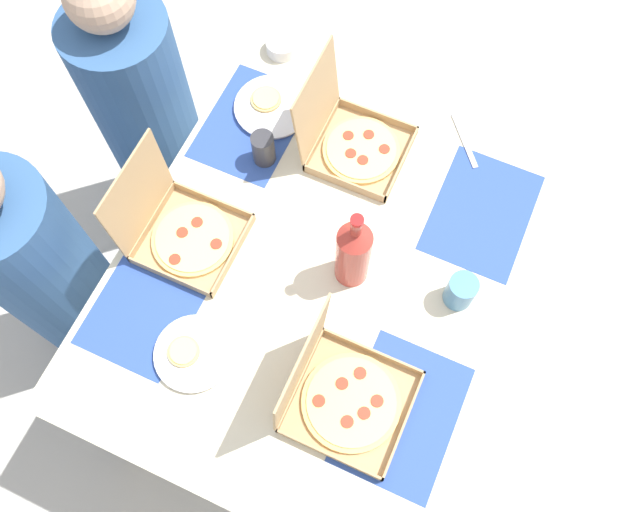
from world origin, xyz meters
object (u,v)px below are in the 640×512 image
object	(u,v)px
plate_far_left	(272,106)
soda_bottle	(353,252)
pizza_box_corner_left	(341,394)
cup_clear_right	(461,291)
pizza_box_corner_right	(181,230)
plate_near_right	(193,353)
condiment_bowl	(282,46)
diner_right_seat	(149,120)
cup_spare	(263,149)
diner_left_seat	(50,274)
pizza_box_center	(352,140)

from	to	relation	value
plate_far_left	soda_bottle	distance (m)	0.59
pizza_box_corner_left	cup_clear_right	size ratio (longest dim) A/B	3.09
pizza_box_corner_right	soda_bottle	xyz separation A→B (m)	(0.09, -0.46, 0.09)
pizza_box_corner_left	plate_near_right	distance (m)	0.39
pizza_box_corner_right	plate_near_right	bearing A→B (deg)	-147.30
condiment_bowl	diner_right_seat	world-z (taller)	diner_right_seat
cup_spare	diner_left_seat	world-z (taller)	diner_left_seat
plate_far_left	plate_near_right	xyz separation A→B (m)	(-0.76, -0.14, 0.00)
plate_far_left	plate_near_right	distance (m)	0.77
pizza_box_corner_left	diner_right_seat	size ratio (longest dim) A/B	0.27
pizza_box_center	condiment_bowl	bearing A→B (deg)	54.59
pizza_box_corner_left	cup_clear_right	distance (m)	0.41
soda_bottle	cup_clear_right	distance (m)	0.30
soda_bottle	cup_spare	distance (m)	0.44
plate_near_right	diner_left_seat	world-z (taller)	diner_left_seat
pizza_box_center	pizza_box_corner_left	bearing A→B (deg)	-159.07
condiment_bowl	pizza_box_center	bearing A→B (deg)	-125.41
cup_clear_right	diner_right_seat	distance (m)	1.21
condiment_bowl	diner_right_seat	size ratio (longest dim) A/B	0.08
diner_left_seat	pizza_box_center	bearing A→B (deg)	-47.52
cup_spare	diner_left_seat	xyz separation A→B (m)	(-0.52, 0.50, -0.29)
pizza_box_center	condiment_bowl	xyz separation A→B (m)	(0.24, 0.34, -0.02)
plate_near_right	diner_left_seat	xyz separation A→B (m)	(0.08, 0.58, -0.24)
pizza_box_center	soda_bottle	size ratio (longest dim) A/B	0.90
plate_far_left	diner_right_seat	world-z (taller)	diner_right_seat
cup_spare	diner_right_seat	size ratio (longest dim) A/B	0.09
plate_near_right	pizza_box_corner_left	bearing A→B (deg)	-82.53
soda_bottle	pizza_box_center	bearing A→B (deg)	23.07
pizza_box_center	cup_clear_right	world-z (taller)	pizza_box_center
pizza_box_corner_right	pizza_box_center	size ratio (longest dim) A/B	1.01
pizza_box_corner_left	soda_bottle	size ratio (longest dim) A/B	0.98
pizza_box_center	cup_spare	bearing A→B (deg)	121.68
diner_left_seat	cup_spare	bearing A→B (deg)	-43.74
plate_near_right	diner_right_seat	distance (m)	0.93
plate_far_left	diner_left_seat	size ratio (longest dim) A/B	0.19
pizza_box_corner_right	pizza_box_center	world-z (taller)	pizza_box_corner_right
pizza_box_corner_left	cup_spare	bearing A→B (deg)	41.02
plate_near_right	soda_bottle	bearing A→B (deg)	-36.71
pizza_box_center	diner_left_seat	world-z (taller)	diner_left_seat
condiment_bowl	cup_clear_right	bearing A→B (deg)	-125.29
plate_near_right	soda_bottle	distance (m)	0.48
plate_near_right	diner_left_seat	distance (m)	0.64
plate_far_left	soda_bottle	world-z (taller)	soda_bottle
pizza_box_center	cup_spare	distance (m)	0.25
plate_near_right	condiment_bowl	xyz separation A→B (m)	(0.97, 0.21, 0.01)
cup_clear_right	plate_far_left	bearing A→B (deg)	64.37
pizza_box_corner_right	plate_far_left	bearing A→B (deg)	-4.39
soda_bottle	diner_left_seat	xyz separation A→B (m)	(-0.30, 0.86, -0.36)
pizza_box_corner_left	plate_far_left	bearing A→B (deg)	36.79
pizza_box_corner_left	plate_near_right	bearing A→B (deg)	97.47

